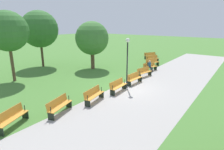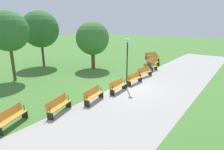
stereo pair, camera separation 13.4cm
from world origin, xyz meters
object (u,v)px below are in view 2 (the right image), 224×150
bench_4 (144,72)px  bench_7 (93,95)px  tree_2 (40,29)px  tree_3 (93,38)px  bench_5 (134,78)px  bench_6 (118,86)px  bench_3 (150,67)px  lamp_post (127,54)px  bench_8 (59,105)px  person_seated (150,66)px  bench_2 (153,62)px  bench_1 (153,59)px  tree_0 (8,31)px  bench_0 (151,55)px  bench_9 (11,117)px

bench_4 → bench_7: bearing=9.2°
tree_2 → tree_3: bearing=115.4°
bench_5 → bench_6: (2.43, -0.00, 0.00)m
bench_3 → bench_5: 4.86m
tree_2 → lamp_post: 12.13m
bench_4 → bench_7: size_ratio=1.00×
bench_6 → bench_8: bearing=-12.3°
person_seated → tree_2: bearing=-49.9°
bench_5 → bench_8: bearing=-3.0°
bench_5 → bench_8: 7.27m
tree_3 → lamp_post: bearing=63.4°
bench_2 → bench_3: same height
bench_4 → bench_1: bearing=-152.4°
bench_3 → tree_2: size_ratio=0.30×
bench_2 → bench_8: bearing=24.6°
bench_1 → bench_7: bearing=36.9°
bench_1 → bench_7: (14.17, 2.29, 0.00)m
bench_7 → lamp_post: (-3.64, 0.29, 2.25)m
person_seated → bench_6: bearing=20.9°
bench_2 → bench_3: bearing=40.0°
bench_2 → person_seated: 2.65m
bench_8 → tree_0: 9.24m
tree_3 → bench_0: bearing=164.1°
bench_7 → tree_2: size_ratio=0.29×
bench_3 → bench_8: (12.03, -0.00, 0.00)m
bench_4 → tree_2: 12.69m
bench_1 → lamp_post: lamp_post is taller
tree_0 → bench_7: bearing=94.6°
bench_0 → bench_4: (8.99, 3.53, 0.00)m
bench_0 → tree_3: (9.38, -2.66, 2.89)m
bench_9 → bench_6: bearing=146.2°
bench_2 → bench_7: bearing=27.7°
tree_3 → bench_2: bearing=135.9°
tree_0 → lamp_post: (-4.35, 9.04, -1.59)m
bench_8 → tree_3: 11.25m
bench_2 → bench_7: same height
bench_5 → bench_9: 9.66m
tree_0 → tree_2: bearing=-149.2°
bench_6 → lamp_post: (-1.22, 0.03, 2.25)m
bench_3 → bench_7: bearing=18.5°
person_seated → bench_9: bearing=11.9°
bench_6 → lamp_post: lamp_post is taller
bench_1 → bench_4: bearing=46.1°
bench_8 → bench_1: bearing=170.7°
bench_2 → lamp_post: size_ratio=0.48×
bench_2 → bench_9: (16.65, 0.00, 0.00)m
bench_0 → bench_9: bearing=40.0°
bench_1 → tree_0: tree_0 is taller
bench_6 → bench_8: 4.86m
bench_4 → tree_2: bearing=-66.3°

